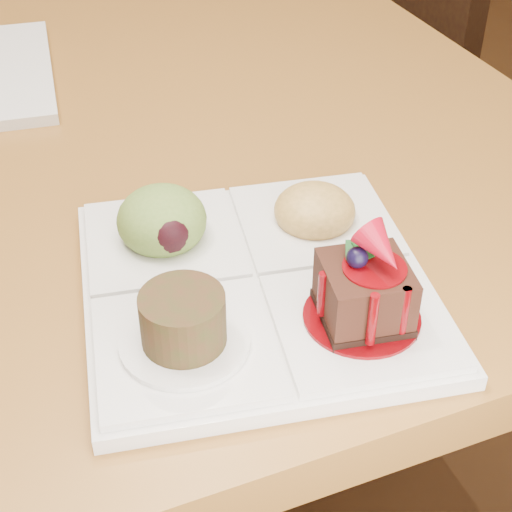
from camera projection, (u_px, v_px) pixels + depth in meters
name	position (u px, v px, depth m)	size (l,w,h in m)	color
ground	(65.00, 366.00, 1.55)	(6.00, 6.00, 0.00)	#523317
chair_right	(361.00, 60.00, 1.47)	(0.40, 0.40, 0.90)	black
sampler_plate	(253.00, 270.00, 0.56)	(0.28, 0.28, 0.10)	silver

